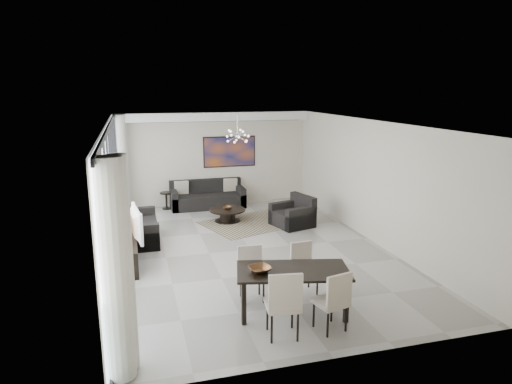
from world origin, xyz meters
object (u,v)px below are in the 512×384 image
object	(u,v)px
coffee_table	(227,214)
sofa_main	(207,198)
dining_table	(293,275)
television	(132,224)
tv_console	(126,253)

from	to	relation	value
coffee_table	sofa_main	world-z (taller)	sofa_main
coffee_table	dining_table	bearing A→B (deg)	-90.68
sofa_main	television	size ratio (longest dim) A/B	1.98
dining_table	sofa_main	bearing A→B (deg)	91.64
sofa_main	television	bearing A→B (deg)	-118.43
sofa_main	tv_console	distance (m)	4.93
coffee_table	tv_console	world-z (taller)	tv_console
coffee_table	sofa_main	xyz separation A→B (m)	(-0.27, 1.72, 0.08)
television	dining_table	bearing A→B (deg)	-146.45
coffee_table	dining_table	distance (m)	5.48
dining_table	television	bearing A→B (deg)	130.30
coffee_table	dining_table	xyz separation A→B (m)	(-0.06, -5.45, 0.47)
coffee_table	tv_console	distance (m)	3.74
coffee_table	sofa_main	bearing A→B (deg)	98.92
tv_console	television	xyz separation A→B (m)	(0.16, 0.05, 0.60)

